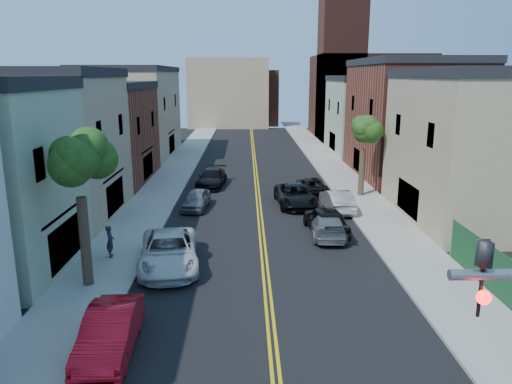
{
  "coord_description": "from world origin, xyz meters",
  "views": [
    {
      "loc": [
        -0.9,
        -6.0,
        9.15
      ],
      "look_at": [
        -0.29,
        23.49,
        2.0
      ],
      "focal_mm": 33.96,
      "sensor_mm": 36.0,
      "label": 1
    }
  ],
  "objects": [
    {
      "name": "black_car_right",
      "position": [
        3.8,
        21.24,
        0.82
      ],
      "size": [
        2.43,
        5.01,
        1.65
      ],
      "primitive_type": "imported",
      "rotation": [
        0.0,
        0.0,
        3.24
      ],
      "color": "black",
      "rests_on": "ground"
    },
    {
      "name": "tree_left_mid",
      "position": [
        -7.88,
        14.01,
        6.58
      ],
      "size": [
        5.2,
        5.2,
        9.29
      ],
      "color": "#372C1B",
      "rests_on": "sidewalk_left"
    },
    {
      "name": "bldg_left_brick",
      "position": [
        -14.0,
        36.0,
        4.0
      ],
      "size": [
        9.0,
        12.0,
        8.0
      ],
      "primitive_type": "cube",
      "color": "brown",
      "rests_on": "ground"
    },
    {
      "name": "grey_car_right",
      "position": [
        3.8,
        20.72,
        0.7
      ],
      "size": [
        2.23,
        4.92,
        1.4
      ],
      "primitive_type": "imported",
      "rotation": [
        0.0,
        0.0,
        3.08
      ],
      "color": "slate",
      "rests_on": "ground"
    },
    {
      "name": "bldg_right_brick",
      "position": [
        14.0,
        38.0,
        5.0
      ],
      "size": [
        9.0,
        14.0,
        10.0
      ],
      "primitive_type": "cube",
      "color": "brown",
      "rests_on": "ground"
    },
    {
      "name": "black_suv_lane",
      "position": [
        2.6,
        27.53,
        0.76
      ],
      "size": [
        2.91,
        5.61,
        1.51
      ],
      "primitive_type": "imported",
      "rotation": [
        0.0,
        0.0,
        0.07
      ],
      "color": "black",
      "rests_on": "ground"
    },
    {
      "name": "pedestrian_left",
      "position": [
        -7.8,
        17.32,
        0.97
      ],
      "size": [
        0.52,
        0.67,
        1.63
      ],
      "primitive_type": "imported",
      "rotation": [
        0.0,
        0.0,
        1.8
      ],
      "color": "#24252C",
      "rests_on": "sidewalk_left"
    },
    {
      "name": "bldg_left_tan_far",
      "position": [
        -14.0,
        50.0,
        4.75
      ],
      "size": [
        9.0,
        16.0,
        9.5
      ],
      "primitive_type": "cube",
      "color": "#998466",
      "rests_on": "ground"
    },
    {
      "name": "backdrop_left",
      "position": [
        -4.0,
        82.0,
        6.0
      ],
      "size": [
        14.0,
        8.0,
        12.0
      ],
      "primitive_type": "cube",
      "color": "#998466",
      "rests_on": "ground"
    },
    {
      "name": "sidewalk_left",
      "position": [
        -7.9,
        40.0,
        0.07
      ],
      "size": [
        3.2,
        100.0,
        0.15
      ],
      "primitive_type": "cube",
      "color": "gray",
      "rests_on": "ground"
    },
    {
      "name": "bldg_right_tan",
      "position": [
        14.0,
        24.0,
        4.5
      ],
      "size": [
        9.0,
        12.0,
        9.0
      ],
      "primitive_type": "cube",
      "color": "#998466",
      "rests_on": "ground"
    },
    {
      "name": "curb_right",
      "position": [
        6.15,
        40.0,
        0.07
      ],
      "size": [
        0.3,
        100.0,
        0.15
      ],
      "primitive_type": "cube",
      "color": "gray",
      "rests_on": "ground"
    },
    {
      "name": "bldg_right_palegrn",
      "position": [
        14.0,
        52.0,
        4.25
      ],
      "size": [
        9.0,
        12.0,
        8.5
      ],
      "primitive_type": "cube",
      "color": "gray",
      "rests_on": "ground"
    },
    {
      "name": "red_sedan",
      "position": [
        -5.5,
        8.76,
        0.75
      ],
      "size": [
        1.79,
        4.63,
        1.51
      ],
      "primitive_type": "imported",
      "rotation": [
        0.0,
        0.0,
        0.04
      ],
      "color": "red",
      "rests_on": "ground"
    },
    {
      "name": "church",
      "position": [
        16.33,
        67.07,
        7.24
      ],
      "size": [
        16.2,
        14.2,
        22.6
      ],
      "color": "#4C2319",
      "rests_on": "ground"
    },
    {
      "name": "grey_car_left",
      "position": [
        -4.42,
        26.82,
        0.68
      ],
      "size": [
        2.01,
        4.14,
        1.36
      ],
      "primitive_type": "imported",
      "rotation": [
        0.0,
        0.0,
        -0.1
      ],
      "color": "#595B61",
      "rests_on": "ground"
    },
    {
      "name": "white_pickup",
      "position": [
        -4.67,
        16.21,
        0.83
      ],
      "size": [
        3.49,
        6.26,
        1.65
      ],
      "primitive_type": "imported",
      "rotation": [
        0.0,
        0.0,
        0.13
      ],
      "color": "silver",
      "rests_on": "ground"
    },
    {
      "name": "sidewalk_right",
      "position": [
        7.9,
        40.0,
        0.07
      ],
      "size": [
        3.2,
        100.0,
        0.15
      ],
      "primitive_type": "cube",
      "color": "gray",
      "rests_on": "ground"
    },
    {
      "name": "dark_car_right_far",
      "position": [
        4.27,
        31.07,
        0.66
      ],
      "size": [
        2.26,
        4.78,
        1.32
      ],
      "primitive_type": "imported",
      "rotation": [
        0.0,
        0.0,
        3.13
      ],
      "color": "black",
      "rests_on": "ground"
    },
    {
      "name": "bldg_left_tan_near",
      "position": [
        -14.0,
        25.0,
        4.5
      ],
      "size": [
        9.0,
        10.0,
        9.0
      ],
      "primitive_type": "cube",
      "color": "#998466",
      "rests_on": "ground"
    },
    {
      "name": "tree_right_far",
      "position": [
        7.92,
        30.01,
        5.76
      ],
      "size": [
        4.4,
        4.4,
        8.03
      ],
      "color": "#372C1B",
      "rests_on": "sidewalk_right"
    },
    {
      "name": "silver_car_right",
      "position": [
        5.34,
        26.04,
        0.75
      ],
      "size": [
        1.87,
        4.65,
        1.5
      ],
      "primitive_type": "imported",
      "rotation": [
        0.0,
        0.0,
        3.2
      ],
      "color": "#9EA1A5",
      "rests_on": "ground"
    },
    {
      "name": "black_car_left",
      "position": [
        -3.8,
        33.77,
        0.73
      ],
      "size": [
        2.61,
        5.22,
        1.46
      ],
      "primitive_type": "imported",
      "rotation": [
        0.0,
        0.0,
        -0.12
      ],
      "color": "black",
      "rests_on": "ground"
    },
    {
      "name": "backdrop_center",
      "position": [
        0.0,
        86.0,
        5.0
      ],
      "size": [
        10.0,
        8.0,
        10.0
      ],
      "primitive_type": "cube",
      "color": "brown",
      "rests_on": "ground"
    },
    {
      "name": "curb_left",
      "position": [
        -6.15,
        40.0,
        0.07
      ],
      "size": [
        0.3,
        100.0,
        0.15
      ],
      "primitive_type": "cube",
      "color": "gray",
      "rests_on": "ground"
    }
  ]
}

